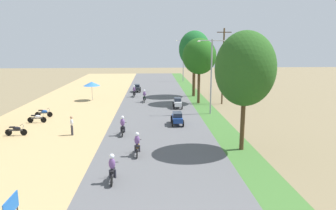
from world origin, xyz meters
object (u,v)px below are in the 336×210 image
object	(u,v)px
median_tree_nearest	(245,69)
car_sedan_blue	(177,118)
utility_pole_near	(223,65)
motorbike_ahead_third	(123,126)
vendor_umbrella	(92,84)
streetlamp_mid	(183,58)
car_sedan_charcoal	(137,88)
median_tree_third	(194,49)
car_hatchback_white	(178,102)
motorbike_ahead_fifth	(134,91)
median_tree_second	(199,56)
parked_motorbike_sixth	(44,112)
street_signboard	(11,208)
motorbike_ahead_fourth	(144,96)
parked_motorbike_fifth	(37,118)
streetlamp_near	(211,72)
pedestrian_on_shoulder	(72,125)
motorbike_ahead_second	(137,144)
motorbike_foreground_rider	(112,168)
parked_motorbike_fourth	(16,130)

from	to	relation	value
median_tree_nearest	car_sedan_blue	distance (m)	9.67
utility_pole_near	motorbike_ahead_third	distance (m)	18.02
vendor_umbrella	streetlamp_mid	distance (m)	25.54
car_sedan_charcoal	median_tree_third	bearing A→B (deg)	-27.17
car_hatchback_white	motorbike_ahead_fifth	bearing A→B (deg)	124.19
median_tree_second	motorbike_ahead_fifth	xyz separation A→B (m)	(-8.51, 5.13, -5.15)
parked_motorbike_sixth	street_signboard	size ratio (longest dim) A/B	1.20
street_signboard	motorbike_ahead_fourth	xyz separation A→B (m)	(4.68, 28.04, -0.25)
parked_motorbike_fifth	motorbike_ahead_third	world-z (taller)	motorbike_ahead_third
car_sedan_blue	motorbike_ahead_fifth	distance (m)	16.50
median_tree_nearest	car_sedan_blue	world-z (taller)	median_tree_nearest
parked_motorbike_fifth	streetlamp_near	world-z (taller)	streetlamp_near
streetlamp_near	motorbike_ahead_fourth	world-z (taller)	streetlamp_near
parked_motorbike_fifth	car_sedan_blue	bearing A→B (deg)	-6.18
pedestrian_on_shoulder	median_tree_nearest	bearing A→B (deg)	-17.88
streetlamp_near	motorbike_ahead_third	xyz separation A→B (m)	(-8.80, -7.68, -3.79)
motorbike_ahead_second	motorbike_ahead_third	size ratio (longest dim) A/B	1.00
street_signboard	motorbike_foreground_rider	world-z (taller)	motorbike_foreground_rider
parked_motorbike_fourth	parked_motorbike_sixth	distance (m)	6.56
pedestrian_on_shoulder	motorbike_foreground_rider	distance (m)	10.24
motorbike_ahead_third	streetlamp_near	bearing A→B (deg)	41.12
pedestrian_on_shoulder	median_tree_third	distance (m)	23.58
streetlamp_near	car_sedan_blue	bearing A→B (deg)	-131.42
streetlamp_near	pedestrian_on_shoulder	bearing A→B (deg)	-150.39
parked_motorbike_fifth	vendor_umbrella	size ratio (longest dim) A/B	0.71
car_sedan_blue	streetlamp_near	bearing A→B (deg)	48.58
motorbike_ahead_fifth	motorbike_ahead_fourth	bearing A→B (deg)	-69.55
street_signboard	car_sedan_charcoal	bearing A→B (deg)	84.85
pedestrian_on_shoulder	median_tree_second	size ratio (longest dim) A/B	0.20
car_hatchback_white	car_sedan_charcoal	distance (m)	13.90
pedestrian_on_shoulder	motorbike_ahead_second	distance (m)	7.63
median_tree_third	streetlamp_near	distance (m)	11.74
vendor_umbrella	motorbike_foreground_rider	bearing A→B (deg)	-77.02
parked_motorbike_fourth	parked_motorbike_sixth	xyz separation A→B (m)	(0.05, 6.56, 0.00)
parked_motorbike_sixth	motorbike_ahead_fifth	world-z (taller)	motorbike_ahead_fifth
median_tree_nearest	car_hatchback_white	distance (m)	15.93
parked_motorbike_sixth	car_hatchback_white	distance (m)	14.75
car_sedan_charcoal	motorbike_ahead_fourth	world-z (taller)	motorbike_ahead_fourth
median_tree_second	car_sedan_charcoal	bearing A→B (deg)	130.38
vendor_umbrella	car_hatchback_white	bearing A→B (deg)	-27.46
pedestrian_on_shoulder	car_hatchback_white	size ratio (longest dim) A/B	0.81
motorbike_ahead_second	streetlamp_near	bearing A→B (deg)	59.49
median_tree_second	car_hatchback_white	distance (m)	6.76
motorbike_ahead_second	streetlamp_mid	bearing A→B (deg)	80.10
car_sedan_charcoal	street_signboard	bearing A→B (deg)	-95.15
motorbike_foreground_rider	car_sedan_blue	bearing A→B (deg)	69.40
car_hatchback_white	car_sedan_charcoal	world-z (taller)	car_hatchback_white
median_tree_second	car_sedan_blue	bearing A→B (deg)	-108.77
motorbike_foreground_rider	motorbike_ahead_second	xyz separation A→B (m)	(1.17, 4.09, 0.00)
median_tree_nearest	streetlamp_mid	world-z (taller)	median_tree_nearest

